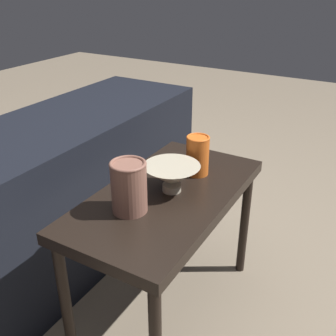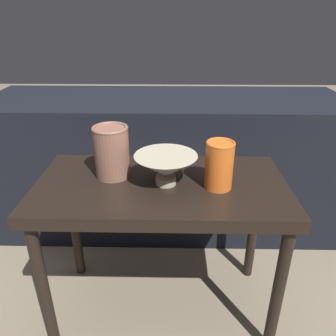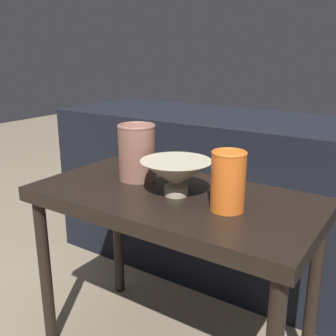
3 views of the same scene
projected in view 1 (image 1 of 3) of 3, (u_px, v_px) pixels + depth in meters
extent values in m
plane|color=#7F705B|center=(167.00, 307.00, 1.55)|extent=(8.00, 8.00, 0.00)
cube|color=black|center=(167.00, 197.00, 1.33)|extent=(0.78, 0.41, 0.04)
cylinder|color=black|center=(244.00, 224.00, 1.64)|extent=(0.04, 0.04, 0.48)
cylinder|color=black|center=(66.00, 304.00, 1.25)|extent=(0.04, 0.04, 0.48)
cylinder|color=black|center=(174.00, 202.00, 1.79)|extent=(0.04, 0.04, 0.48)
cube|color=black|center=(51.00, 199.00, 1.66)|extent=(1.64, 0.50, 0.65)
cylinder|color=#B2A88E|center=(172.00, 187.00, 1.32)|extent=(0.06, 0.06, 0.02)
cone|color=#B2A88E|center=(172.00, 175.00, 1.30)|extent=(0.19, 0.19, 0.07)
cylinder|color=brown|center=(129.00, 188.00, 1.18)|extent=(0.11, 0.11, 0.16)
torus|color=brown|center=(128.00, 164.00, 1.14)|extent=(0.11, 0.11, 0.01)
cylinder|color=orange|center=(197.00, 156.00, 1.40)|extent=(0.08, 0.08, 0.14)
torus|color=orange|center=(198.00, 138.00, 1.37)|extent=(0.08, 0.08, 0.01)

